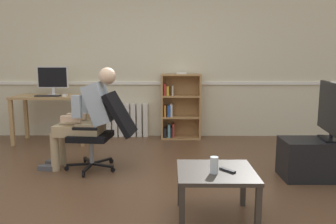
% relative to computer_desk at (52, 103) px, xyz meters
% --- Properties ---
extents(ground_plane, '(18.00, 18.00, 0.00)m').
position_rel_computer_desk_xyz_m(ground_plane, '(1.72, -2.15, -0.64)').
color(ground_plane, brown).
extents(back_wall, '(12.00, 0.13, 2.70)m').
position_rel_computer_desk_xyz_m(back_wall, '(1.72, 0.50, 0.71)').
color(back_wall, beige).
rests_on(back_wall, ground_plane).
extents(computer_desk, '(1.16, 0.60, 0.76)m').
position_rel_computer_desk_xyz_m(computer_desk, '(0.00, 0.00, 0.00)').
color(computer_desk, tan).
rests_on(computer_desk, ground_plane).
extents(imac_monitor, '(0.49, 0.14, 0.46)m').
position_rel_computer_desk_xyz_m(imac_monitor, '(0.01, 0.08, 0.38)').
color(imac_monitor, silver).
rests_on(imac_monitor, computer_desk).
extents(keyboard, '(0.38, 0.12, 0.02)m').
position_rel_computer_desk_xyz_m(keyboard, '(-0.01, -0.14, 0.13)').
color(keyboard, black).
rests_on(keyboard, computer_desk).
extents(computer_mouse, '(0.06, 0.10, 0.03)m').
position_rel_computer_desk_xyz_m(computer_mouse, '(0.26, -0.12, 0.13)').
color(computer_mouse, white).
rests_on(computer_mouse, computer_desk).
extents(bookshelf, '(0.66, 0.29, 1.11)m').
position_rel_computer_desk_xyz_m(bookshelf, '(2.02, 0.29, -0.11)').
color(bookshelf, '#AD7F4C').
rests_on(bookshelf, ground_plane).
extents(radiator, '(0.92, 0.08, 0.57)m').
position_rel_computer_desk_xyz_m(radiator, '(1.04, 0.39, -0.35)').
color(radiator, white).
rests_on(radiator, ground_plane).
extents(office_chair, '(0.87, 0.62, 0.95)m').
position_rel_computer_desk_xyz_m(office_chair, '(1.10, -1.36, -0.12)').
color(office_chair, black).
rests_on(office_chair, ground_plane).
extents(person_seated, '(0.96, 0.41, 1.24)m').
position_rel_computer_desk_xyz_m(person_seated, '(0.90, -1.35, 0.02)').
color(person_seated, tan).
rests_on(person_seated, ground_plane).
extents(tv_stand, '(1.07, 0.44, 0.44)m').
position_rel_computer_desk_xyz_m(tv_stand, '(3.68, -1.64, -0.42)').
color(tv_stand, black).
rests_on(tv_stand, ground_plane).
extents(tv_screen, '(0.24, 0.95, 0.63)m').
position_rel_computer_desk_xyz_m(tv_screen, '(3.68, -1.65, 0.14)').
color(tv_screen, black).
rests_on(tv_screen, tv_stand).
extents(coffee_table, '(0.64, 0.60, 0.43)m').
position_rel_computer_desk_xyz_m(coffee_table, '(2.27, -2.64, -0.27)').
color(coffee_table, '#332D28').
rests_on(coffee_table, ground_plane).
extents(drinking_glass, '(0.07, 0.07, 0.14)m').
position_rel_computer_desk_xyz_m(drinking_glass, '(2.25, -2.71, -0.14)').
color(drinking_glass, silver).
rests_on(drinking_glass, coffee_table).
extents(spare_remote, '(0.12, 0.14, 0.02)m').
position_rel_computer_desk_xyz_m(spare_remote, '(2.37, -2.67, -0.20)').
color(spare_remote, black).
rests_on(spare_remote, coffee_table).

